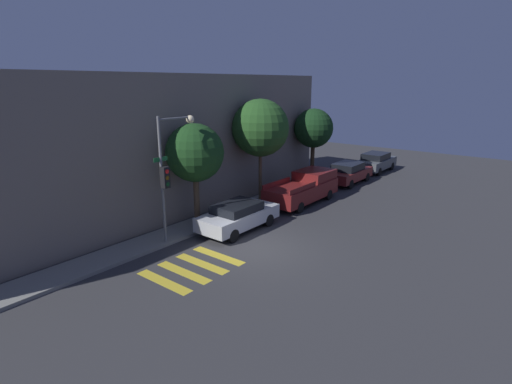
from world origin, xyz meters
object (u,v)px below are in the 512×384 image
(tree_midblock, at_px, (260,128))
(tree_far_end, at_px, (314,129))
(sedan_near_corner, at_px, (238,216))
(sedan_middle, at_px, (348,173))
(tree_near_corner, at_px, (195,153))
(traffic_light_pole, at_px, (170,163))
(pickup_truck, at_px, (304,188))
(sedan_far_end, at_px, (376,162))

(tree_midblock, height_order, tree_far_end, tree_midblock)
(tree_midblock, distance_m, tree_far_end, 5.95)
(sedan_near_corner, distance_m, sedan_middle, 11.78)
(sedan_near_corner, xyz_separation_m, tree_midblock, (4.34, 2.03, 3.64))
(sedan_near_corner, bearing_deg, tree_near_corner, 110.13)
(tree_near_corner, relative_size, tree_midblock, 0.84)
(traffic_light_pole, height_order, pickup_truck, traffic_light_pole)
(tree_midblock, bearing_deg, tree_far_end, -0.00)
(tree_midblock, bearing_deg, sedan_middle, -15.28)
(tree_midblock, bearing_deg, pickup_truck, -51.70)
(traffic_light_pole, relative_size, pickup_truck, 1.06)
(sedan_middle, relative_size, tree_near_corner, 0.85)
(sedan_middle, height_order, tree_midblock, tree_midblock)
(traffic_light_pole, height_order, tree_near_corner, traffic_light_pole)
(sedan_near_corner, height_order, tree_midblock, tree_midblock)
(tree_far_end, bearing_deg, tree_midblock, 180.00)
(sedan_far_end, bearing_deg, tree_midblock, 170.66)
(sedan_near_corner, xyz_separation_m, sedan_middle, (11.78, 0.00, 0.03))
(pickup_truck, bearing_deg, tree_far_end, 25.21)
(sedan_middle, height_order, sedan_far_end, sedan_far_end)
(tree_midblock, bearing_deg, sedan_far_end, -9.34)
(sedan_middle, height_order, tree_near_corner, tree_near_corner)
(sedan_middle, distance_m, tree_midblock, 8.52)
(tree_midblock, bearing_deg, traffic_light_pole, -173.99)
(sedan_middle, distance_m, tree_near_corner, 13.01)
(sedan_far_end, xyz_separation_m, tree_far_end, (-6.44, 2.03, 3.04))
(sedan_far_end, bearing_deg, tree_near_corner, 173.35)
(sedan_middle, bearing_deg, pickup_truck, 180.00)
(sedan_middle, bearing_deg, sedan_near_corner, 180.00)
(sedan_middle, bearing_deg, tree_near_corner, 170.78)
(tree_near_corner, bearing_deg, sedan_near_corner, -69.87)
(pickup_truck, xyz_separation_m, tree_near_corner, (-6.69, 2.03, 2.75))
(sedan_far_end, xyz_separation_m, tree_near_corner, (-17.45, 2.03, 2.85))
(pickup_truck, xyz_separation_m, sedan_far_end, (10.76, -0.00, -0.11))
(traffic_light_pole, height_order, sedan_middle, traffic_light_pole)
(sedan_middle, relative_size, sedan_far_end, 0.99)
(tree_far_end, bearing_deg, traffic_light_pole, -176.69)
(tree_near_corner, relative_size, tree_far_end, 0.97)
(tree_far_end, bearing_deg, pickup_truck, -154.79)
(sedan_near_corner, distance_m, tree_midblock, 6.02)
(sedan_middle, height_order, tree_far_end, tree_far_end)
(traffic_light_pole, distance_m, pickup_truck, 9.33)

